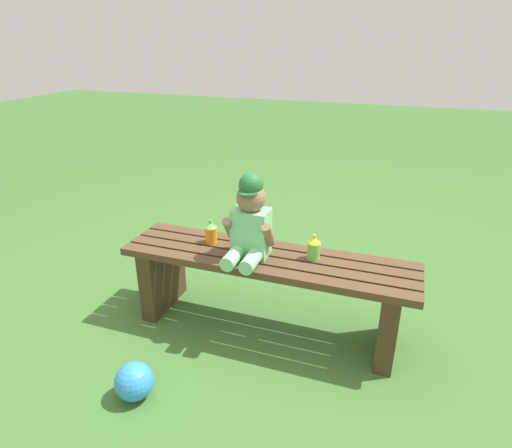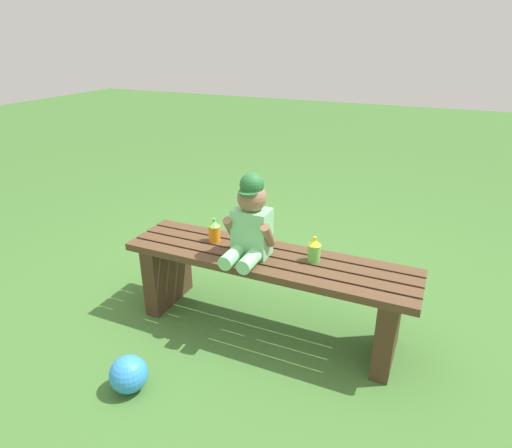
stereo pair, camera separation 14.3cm
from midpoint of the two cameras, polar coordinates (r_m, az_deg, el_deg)
ground_plane at (r=2.31m, az=-0.47°, el=-13.19°), size 16.00×16.00×0.00m
park_bench at (r=2.15m, az=-0.50°, el=-7.36°), size 1.42×0.34×0.41m
child_figure at (r=2.01m, az=-2.87°, el=0.27°), size 0.23×0.27×0.40m
sippy_cup_left at (r=2.21m, az=-7.76°, el=-1.06°), size 0.06×0.06×0.12m
sippy_cup_right at (r=2.04m, az=5.57°, el=-3.13°), size 0.06×0.06×0.12m
toy_ball at (r=1.98m, az=-17.77°, el=-19.03°), size 0.16×0.16×0.16m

